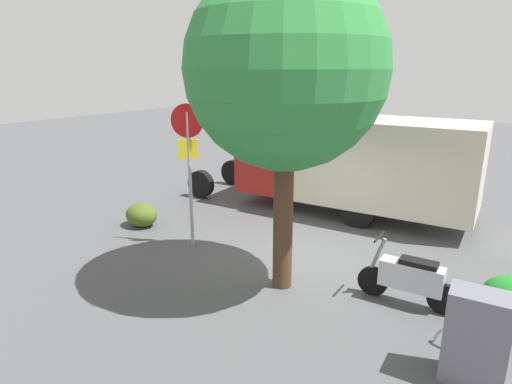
{
  "coord_description": "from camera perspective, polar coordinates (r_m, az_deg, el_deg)",
  "views": [
    {
      "loc": [
        -4.2,
        7.94,
        4.16
      ],
      "look_at": [
        1.15,
        0.38,
        1.46
      ],
      "focal_mm": 30.45,
      "sensor_mm": 36.0,
      "label": 1
    }
  ],
  "objects": [
    {
      "name": "motorcycle",
      "position": [
        8.35,
        19.6,
        -10.61
      ],
      "size": [
        1.81,
        0.55,
        1.2
      ],
      "rotation": [
        0.0,
        0.0,
        0.06
      ],
      "color": "black",
      "rests_on": "ground"
    },
    {
      "name": "stop_sign",
      "position": [
        10.0,
        -8.84,
        5.02
      ],
      "size": [
        0.71,
        0.33,
        3.37
      ],
      "color": "#9E9EA3",
      "rests_on": "ground"
    },
    {
      "name": "box_truck_near",
      "position": [
        12.64,
        12.43,
        4.03
      ],
      "size": [
        8.65,
        2.82,
        2.79
      ],
      "rotation": [
        0.0,
        0.0,
        0.08
      ],
      "color": "black",
      "rests_on": "ground"
    },
    {
      "name": "street_tree",
      "position": [
        7.72,
        3.94,
        15.68
      ],
      "size": [
        3.53,
        3.53,
        5.88
      ],
      "color": "#47301E",
      "rests_on": "ground"
    },
    {
      "name": "utility_cabinet",
      "position": [
        6.77,
        26.93,
        -16.76
      ],
      "size": [
        0.82,
        0.57,
        1.34
      ],
      "primitive_type": "cube",
      "rotation": [
        0.0,
        0.0,
        0.08
      ],
      "color": "slate",
      "rests_on": "ground"
    },
    {
      "name": "shrub_near_sign",
      "position": [
        12.06,
        -14.82,
        -2.94
      ],
      "size": [
        0.91,
        0.75,
        0.62
      ],
      "primitive_type": "ellipsoid",
      "color": "#45591B",
      "rests_on": "ground"
    },
    {
      "name": "bike_rack_hoop",
      "position": [
        7.64,
        25.31,
        -18.51
      ],
      "size": [
        0.85,
        0.15,
        0.85
      ],
      "primitive_type": "torus",
      "rotation": [
        1.57,
        0.0,
        -0.12
      ],
      "color": "#B7B7BC",
      "rests_on": "ground"
    },
    {
      "name": "ground_plane",
      "position": [
        9.89,
        6.82,
        -8.74
      ],
      "size": [
        60.0,
        60.0,
        0.0
      ],
      "primitive_type": "plane",
      "color": "#4A4B4D"
    }
  ]
}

